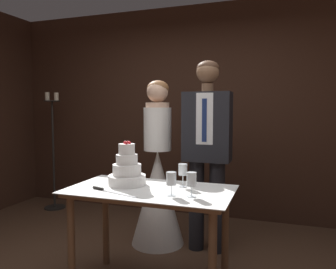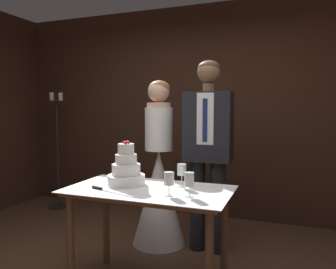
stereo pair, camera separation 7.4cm
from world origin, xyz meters
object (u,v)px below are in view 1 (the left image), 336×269
cake_table (150,203)px  wine_glass_middle (192,180)px  bride (158,184)px  cake_knife (106,190)px  candle_stand (53,156)px  tiered_cake (127,171)px  wine_glass_near (183,171)px  wine_glass_far (171,179)px  groom (207,144)px

cake_table → wine_glass_middle: bearing=-18.1°
cake_table → bride: (-0.26, 0.83, -0.05)m
cake_knife → candle_stand: candle_stand is taller
candle_stand → bride: bearing=-19.9°
cake_table → tiered_cake: size_ratio=3.54×
cake_table → candle_stand: bearing=144.2°
wine_glass_near → wine_glass_far: size_ratio=1.08×
cake_knife → candle_stand: 2.43m
cake_knife → candle_stand: size_ratio=0.26×
cake_knife → wine_glass_middle: 0.64m
cake_table → groom: groom is taller
wine_glass_middle → bride: (-0.61, 0.95, -0.28)m
wine_glass_middle → candle_stand: bearing=146.4°
cake_knife → wine_glass_middle: bearing=22.6°
wine_glass_middle → candle_stand: size_ratio=0.11×
tiered_cake → bride: size_ratio=0.21×
wine_glass_near → bride: size_ratio=0.11×
wine_glass_near → groom: 0.71m
tiered_cake → wine_glass_far: tiered_cake is taller
candle_stand → wine_glass_near: bearing=-30.6°
wine_glass_near → wine_glass_middle: 0.29m
cake_knife → tiered_cake: bearing=93.7°
wine_glass_near → wine_glass_middle: bearing=-61.8°
wine_glass_middle → cake_table: bearing=161.9°
cake_table → cake_knife: size_ratio=2.92×
bride → wine_glass_middle: bearing=-57.2°
tiered_cake → candle_stand: size_ratio=0.22×
bride → candle_stand: size_ratio=1.04×
wine_glass_near → groom: (0.04, 0.69, 0.14)m
cake_knife → wine_glass_middle: (0.63, 0.06, 0.11)m
wine_glass_middle → cake_knife: bearing=-174.8°
tiered_cake → wine_glass_middle: size_ratio=2.06×
cake_knife → wine_glass_far: (0.49, 0.04, 0.11)m
wine_glass_middle → groom: groom is taller
bride → cake_table: bearing=-72.9°
cake_table → groom: bearing=72.9°
bride → groom: 0.67m
cake_table → wine_glass_far: (0.21, -0.14, 0.23)m
wine_glass_near → wine_glass_far: wine_glass_near is taller
bride → candle_stand: (-1.80, 0.65, 0.11)m
tiered_cake → groom: bearing=58.2°
wine_glass_near → wine_glass_far: bearing=-90.4°
tiered_cake → groom: size_ratio=0.19×
wine_glass_near → groom: size_ratio=0.10×
cake_table → cake_knife: 0.35m
wine_glass_near → bride: (-0.47, 0.69, -0.29)m
groom → candle_stand: size_ratio=1.14×
cake_knife → wine_glass_near: size_ratio=2.36×
wine_glass_far → wine_glass_middle: bearing=8.4°
wine_glass_middle → tiered_cake: bearing=163.1°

